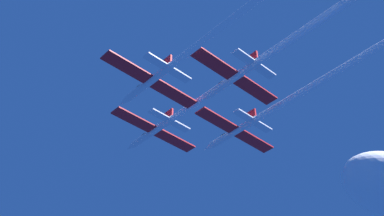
{
  "coord_description": "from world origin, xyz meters",
  "views": [
    {
      "loc": [
        -52.43,
        -67.01,
        -60.11
      ],
      "look_at": [
        -0.59,
        -10.97,
        0.15
      ],
      "focal_mm": 49.47,
      "sensor_mm": 36.0,
      "label": 1
    }
  ],
  "objects_px": {
    "jet_left_wing": "(223,26)",
    "jet_right_wing": "(317,83)",
    "jet_slot": "(321,19)",
    "jet_lead": "(237,75)"
  },
  "relations": [
    {
      "from": "jet_right_wing",
      "to": "jet_slot",
      "type": "distance_m",
      "value": 14.39
    },
    {
      "from": "jet_left_wing",
      "to": "jet_right_wing",
      "type": "bearing_deg",
      "value": -4.32
    },
    {
      "from": "jet_lead",
      "to": "jet_right_wing",
      "type": "bearing_deg",
      "value": -37.2
    },
    {
      "from": "jet_right_wing",
      "to": "jet_slot",
      "type": "relative_size",
      "value": 1.04
    },
    {
      "from": "jet_right_wing",
      "to": "jet_lead",
      "type": "bearing_deg",
      "value": 142.8
    },
    {
      "from": "jet_left_wing",
      "to": "jet_slot",
      "type": "xyz_separation_m",
      "value": [
        10.37,
        -10.77,
        0.52
      ]
    },
    {
      "from": "jet_left_wing",
      "to": "jet_right_wing",
      "type": "relative_size",
      "value": 0.94
    },
    {
      "from": "jet_left_wing",
      "to": "jet_slot",
      "type": "bearing_deg",
      "value": -46.07
    },
    {
      "from": "jet_lead",
      "to": "jet_left_wing",
      "type": "xyz_separation_m",
      "value": [
        -10.43,
        -6.76,
        -0.74
      ]
    },
    {
      "from": "jet_left_wing",
      "to": "jet_right_wing",
      "type": "height_order",
      "value": "jet_right_wing"
    }
  ]
}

